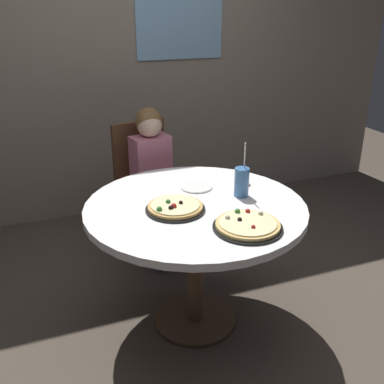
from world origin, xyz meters
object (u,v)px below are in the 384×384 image
object	(u,v)px
soda_cup	(242,182)
plate_small	(196,187)
sauce_bowl	(243,181)
chair_wooden	(146,180)
diner_child	(157,195)
pizza_cheese	(248,225)
dining_table	(195,222)
pizza_veggie	(175,207)

from	to	relation	value
soda_cup	plate_small	xyz separation A→B (m)	(-0.19, 0.19, -0.08)
soda_cup	sauce_bowl	world-z (taller)	soda_cup
chair_wooden	soda_cup	distance (m)	1.04
diner_child	pizza_cheese	distance (m)	1.16
dining_table	plate_small	distance (m)	0.25
diner_child	pizza_veggie	size ratio (longest dim) A/B	3.54
pizza_cheese	sauce_bowl	size ratio (longest dim) A/B	4.71
chair_wooden	diner_child	xyz separation A→B (m)	(0.03, -0.18, -0.05)
dining_table	diner_child	xyz separation A→B (m)	(0.01, 0.78, -0.16)
sauce_bowl	soda_cup	bearing A→B (deg)	-120.55
pizza_veggie	sauce_bowl	bearing A→B (deg)	22.06
pizza_veggie	plate_small	xyz separation A→B (m)	(0.21, 0.24, -0.01)
dining_table	pizza_cheese	distance (m)	0.38
pizza_cheese	sauce_bowl	distance (m)	0.55
pizza_cheese	plate_small	world-z (taller)	pizza_cheese
soda_cup	plate_small	bearing A→B (deg)	134.45
diner_child	dining_table	bearing A→B (deg)	-90.97
sauce_bowl	plate_small	world-z (taller)	sauce_bowl
pizza_veggie	pizza_cheese	world-z (taller)	pizza_veggie
chair_wooden	plate_small	distance (m)	0.79
diner_child	soda_cup	xyz separation A→B (m)	(0.26, -0.77, 0.35)
dining_table	soda_cup	world-z (taller)	soda_cup
dining_table	pizza_veggie	distance (m)	0.18
diner_child	sauce_bowl	distance (m)	0.77
dining_table	pizza_veggie	world-z (taller)	pizza_veggie
pizza_veggie	sauce_bowl	size ratio (longest dim) A/B	4.36
pizza_veggie	diner_child	bearing A→B (deg)	80.46
chair_wooden	soda_cup	world-z (taller)	soda_cup
plate_small	dining_table	bearing A→B (deg)	-112.65
dining_table	plate_small	world-z (taller)	plate_small
pizza_veggie	plate_small	size ratio (longest dim) A/B	1.70
dining_table	diner_child	size ratio (longest dim) A/B	1.08
sauce_bowl	plate_small	xyz separation A→B (m)	(-0.28, 0.04, -0.02)
soda_cup	sauce_bowl	distance (m)	0.18
chair_wooden	sauce_bowl	bearing A→B (deg)	-64.67
pizza_veggie	plate_small	distance (m)	0.32
diner_child	sauce_bowl	bearing A→B (deg)	-60.59
pizza_veggie	plate_small	bearing A→B (deg)	48.83
chair_wooden	sauce_bowl	distance (m)	0.92
pizza_veggie	plate_small	world-z (taller)	pizza_veggie
dining_table	chair_wooden	world-z (taller)	chair_wooden
pizza_cheese	plate_small	xyz separation A→B (m)	(-0.04, 0.55, -0.01)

